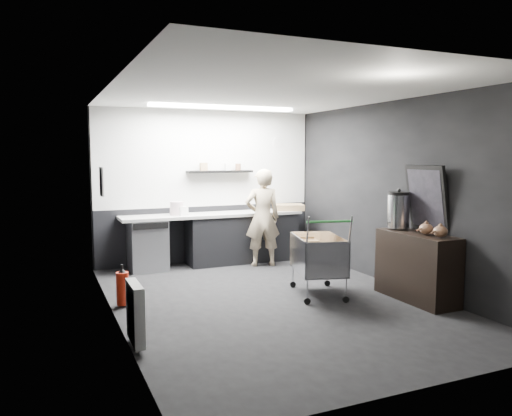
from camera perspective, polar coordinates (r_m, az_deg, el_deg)
name	(u,v)px	position (r m, az deg, el deg)	size (l,w,h in m)	color
floor	(272,300)	(6.70, 1.89, -10.52)	(5.50, 5.50, 0.00)	black
ceiling	(273,92)	(6.47, 1.97, 13.07)	(5.50, 5.50, 0.00)	white
wall_back	(207,187)	(9.00, -5.62, 2.46)	(5.50, 5.50, 0.00)	black
wall_front	(422,226)	(4.15, 18.49, -2.02)	(5.50, 5.50, 0.00)	black
wall_left	(113,205)	(5.87, -15.98, 0.35)	(5.50, 5.50, 0.00)	black
wall_right	(397,194)	(7.52, 15.83, 1.55)	(5.50, 5.50, 0.00)	black
kitchen_wall_panel	(207,159)	(8.96, -5.62, 5.64)	(3.95, 0.02, 1.70)	silver
dado_panel	(208,233)	(9.07, -5.53, -2.92)	(3.95, 0.02, 1.00)	black
floating_shelf	(220,172)	(8.92, -4.16, 4.18)	(1.20, 0.22, 0.04)	black
wall_clock	(278,142)	(9.48, 2.53, 7.50)	(0.20, 0.20, 0.03)	silver
poster	(101,182)	(7.15, -17.26, 2.90)	(0.02, 0.30, 0.40)	white
poster_red_band	(102,177)	(7.14, -17.23, 3.46)	(0.01, 0.22, 0.10)	red
radiator	(135,313)	(5.20, -13.65, -11.57)	(0.10, 0.50, 0.60)	silver
ceiling_strip	(224,108)	(8.16, -3.73, 11.38)	(2.40, 0.20, 0.04)	white
prep_counter	(221,238)	(8.83, -4.06, -3.43)	(3.20, 0.61, 0.90)	black
person	(263,218)	(8.59, 0.75, -1.11)	(0.61, 0.40, 1.68)	beige
shopping_cart	(318,257)	(6.89, 7.10, -5.60)	(0.84, 1.14, 1.10)	silver
sideboard	(416,257)	(6.95, 17.83, -5.38)	(0.51, 1.19, 1.78)	black
fire_extinguisher	(123,287)	(6.60, -15.01, -8.73)	(0.16, 0.16, 0.51)	#B31F0B
cardboard_box	(288,207)	(9.24, 3.73, 0.10)	(0.54, 0.41, 0.11)	#95774F
pink_tub	(177,208)	(8.53, -9.04, -0.05)	(0.23, 0.23, 0.23)	beige
white_container	(182,211)	(8.50, -8.46, -0.32)	(0.17, 0.13, 0.15)	silver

